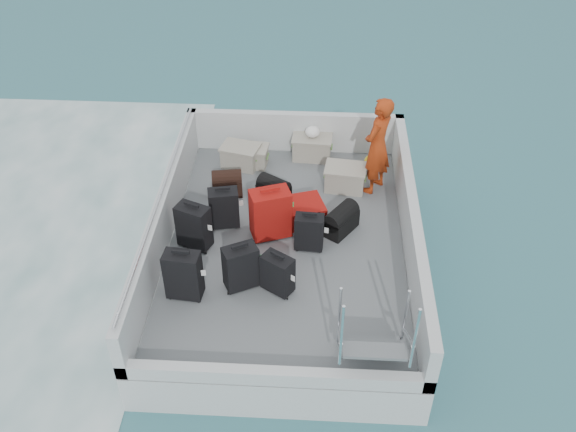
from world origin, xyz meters
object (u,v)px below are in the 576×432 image
at_px(suitcase_0, 183,276).
at_px(suitcase_1, 194,227).
at_px(suitcase_2, 224,209).
at_px(suitcase_5, 271,214).
at_px(suitcase_7, 309,233).
at_px(suitcase_8, 296,213).
at_px(suitcase_6, 278,274).
at_px(crate_1, 251,157).
at_px(crate_2, 312,147).
at_px(crate_3, 345,178).
at_px(passenger, 377,146).
at_px(crate_0, 241,157).
at_px(suitcase_4, 241,268).

bearing_deg(suitcase_0, suitcase_1, 97.77).
height_order(suitcase_1, suitcase_2, suitcase_1).
bearing_deg(suitcase_5, suitcase_1, 175.93).
distance_m(suitcase_7, suitcase_8, 0.64).
distance_m(suitcase_0, suitcase_7, 1.86).
relative_size(suitcase_1, suitcase_6, 1.21).
distance_m(crate_1, crate_2, 1.04).
bearing_deg(suitcase_2, suitcase_0, -113.41).
bearing_deg(suitcase_0, suitcase_2, 83.32).
relative_size(suitcase_8, crate_3, 1.32).
xyz_separation_m(suitcase_1, passenger, (2.58, 1.52, 0.46)).
height_order(suitcase_1, passenger, passenger).
xyz_separation_m(crate_1, crate_2, (1.00, 0.28, 0.03)).
relative_size(suitcase_1, crate_2, 1.10).
relative_size(suitcase_2, crate_0, 1.08).
bearing_deg(suitcase_8, crate_3, -58.23).
bearing_deg(passenger, crate_2, -97.98).
bearing_deg(passenger, suitcase_5, -19.09).
xyz_separation_m(suitcase_7, suitcase_8, (-0.21, 0.59, -0.12)).
height_order(suitcase_7, crate_2, suitcase_7).
xyz_separation_m(suitcase_0, suitcase_7, (1.56, 1.01, -0.07)).
distance_m(suitcase_0, suitcase_1, 0.98).
bearing_deg(suitcase_8, crate_0, 16.47).
xyz_separation_m(crate_2, passenger, (1.00, -0.84, 0.61)).
distance_m(suitcase_1, suitcase_6, 1.47).
relative_size(suitcase_7, crate_0, 0.98).
bearing_deg(suitcase_1, crate_3, 57.96).
distance_m(suitcase_5, passenger, 2.00).
distance_m(suitcase_4, crate_2, 3.24).
bearing_deg(suitcase_0, passenger, 50.15).
bearing_deg(crate_2, suitcase_5, -104.52).
xyz_separation_m(suitcase_0, passenger, (2.54, 2.49, 0.44)).
bearing_deg(suitcase_8, suitcase_5, 115.56).
distance_m(suitcase_2, crate_1, 1.63).
distance_m(crate_0, crate_2, 1.21).
relative_size(suitcase_0, crate_1, 1.37).
xyz_separation_m(crate_3, passenger, (0.46, 0.02, 0.61)).
bearing_deg(suitcase_1, suitcase_6, -11.08).
xyz_separation_m(suitcase_5, passenger, (1.53, 1.22, 0.41)).
bearing_deg(suitcase_2, suitcase_6, -67.14).
bearing_deg(passenger, suitcase_1, -27.21).
relative_size(suitcase_0, crate_2, 1.14).
distance_m(suitcase_0, crate_2, 3.68).
relative_size(crate_0, passenger, 0.36).
bearing_deg(suitcase_2, crate_0, 76.81).
distance_m(suitcase_1, crate_0, 2.09).
bearing_deg(crate_0, suitcase_7, -59.31).
bearing_deg(suitcase_8, suitcase_4, 136.57).
bearing_deg(suitcase_2, suitcase_1, -137.83).
bearing_deg(suitcase_4, suitcase_6, -33.42).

